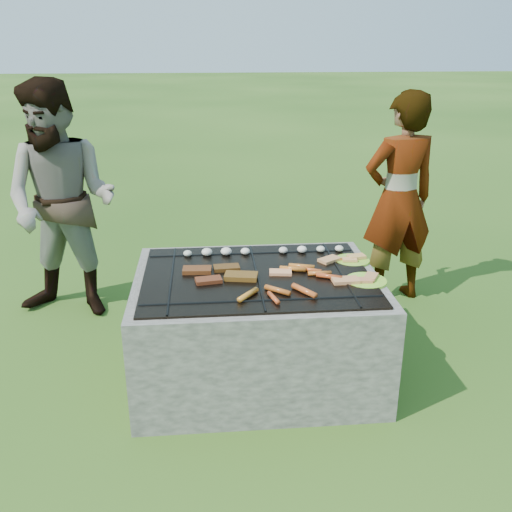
# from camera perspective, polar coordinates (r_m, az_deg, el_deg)

# --- Properties ---
(lawn) EXTENTS (60.00, 60.00, 0.00)m
(lawn) POSITION_cam_1_polar(r_m,az_deg,el_deg) (3.32, 0.08, -11.68)
(lawn) COLOR #204611
(lawn) RESTS_ON ground
(fire_pit) EXTENTS (1.30, 1.00, 0.62)m
(fire_pit) POSITION_cam_1_polar(r_m,az_deg,el_deg) (3.17, 0.08, -7.39)
(fire_pit) COLOR #9F968D
(fire_pit) RESTS_ON ground
(mushrooms) EXTENTS (0.94, 0.06, 0.04)m
(mushrooms) POSITION_cam_1_polar(r_m,az_deg,el_deg) (3.32, 0.21, 0.54)
(mushrooms) COLOR beige
(mushrooms) RESTS_ON fire_pit
(pork_slabs) EXTENTS (0.40, 0.25, 0.03)m
(pork_slabs) POSITION_cam_1_polar(r_m,az_deg,el_deg) (3.02, -3.53, -1.76)
(pork_slabs) COLOR #90431A
(pork_slabs) RESTS_ON fire_pit
(sausages) EXTENTS (0.56, 0.47, 0.03)m
(sausages) POSITION_cam_1_polar(r_m,az_deg,el_deg) (2.92, 3.85, -2.54)
(sausages) COLOR orange
(sausages) RESTS_ON fire_pit
(bread_on_grate) EXTENTS (0.45, 0.41, 0.02)m
(bread_on_grate) POSITION_cam_1_polar(r_m,az_deg,el_deg) (3.07, 6.68, -1.54)
(bread_on_grate) COLOR #F8BE7F
(bread_on_grate) RESTS_ON fire_pit
(plate_far) EXTENTS (0.23, 0.23, 0.03)m
(plate_far) POSITION_cam_1_polar(r_m,az_deg,el_deg) (3.28, 9.63, -0.38)
(plate_far) COLOR #B3CF31
(plate_far) RESTS_ON fire_pit
(plate_near) EXTENTS (0.26, 0.26, 0.03)m
(plate_near) POSITION_cam_1_polar(r_m,az_deg,el_deg) (3.02, 10.98, -2.41)
(plate_near) COLOR #C1F33A
(plate_near) RESTS_ON fire_pit
(cook) EXTENTS (0.60, 0.46, 1.48)m
(cook) POSITION_cam_1_polar(r_m,az_deg,el_deg) (4.10, 14.11, 5.51)
(cook) COLOR gray
(cook) RESTS_ON ground
(bystander) EXTENTS (0.89, 0.77, 1.57)m
(bystander) POSITION_cam_1_polar(r_m,az_deg,el_deg) (3.93, -18.82, 5.05)
(bystander) COLOR gray
(bystander) RESTS_ON ground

